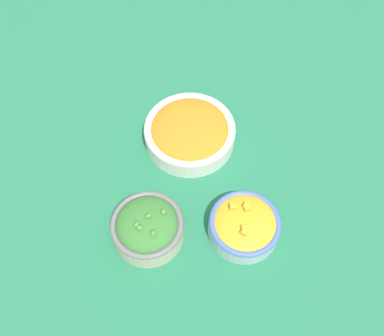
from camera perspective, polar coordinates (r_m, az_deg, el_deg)
name	(u,v)px	position (r m, az deg, el deg)	size (l,w,h in m)	color
ground_plane	(192,175)	(0.92, 0.00, -0.97)	(3.00, 3.00, 0.00)	#23704C
bowl_squash	(244,225)	(0.84, 7.00, -7.56)	(0.14, 0.14, 0.06)	#B2C1CC
bowl_carrots	(190,132)	(0.94, -0.30, 4.87)	(0.20, 0.20, 0.06)	silver
bowl_broccoli	(147,227)	(0.83, -5.96, -7.80)	(0.14, 0.14, 0.08)	beige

